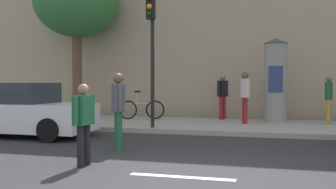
{
  "coord_description": "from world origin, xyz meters",
  "views": [
    {
      "loc": [
        1.4,
        -6.24,
        1.6
      ],
      "look_at": [
        -0.76,
        2.0,
        1.31
      ],
      "focal_mm": 41.25,
      "sensor_mm": 36.0,
      "label": 1
    }
  ],
  "objects_px": {
    "street_tree": "(76,2)",
    "bicycle_leaning": "(141,109)",
    "pedestrian_near_pole": "(84,119)",
    "traffic_light": "(151,39)",
    "poster_column": "(275,80)",
    "pedestrian_in_dark_shirt": "(223,93)",
    "pedestrian_with_backpack": "(245,93)",
    "pedestrian_tallest": "(329,96)",
    "pedestrian_in_light_jacket": "(118,105)",
    "parked_car_silver": "(14,110)"
  },
  "relations": [
    {
      "from": "pedestrian_in_dark_shirt",
      "to": "pedestrian_tallest",
      "type": "bearing_deg",
      "value": -11.49
    },
    {
      "from": "pedestrian_near_pole",
      "to": "pedestrian_in_dark_shirt",
      "type": "xyz_separation_m",
      "value": [
        1.66,
        8.18,
        0.25
      ]
    },
    {
      "from": "pedestrian_tallest",
      "to": "pedestrian_in_dark_shirt",
      "type": "bearing_deg",
      "value": 168.51
    },
    {
      "from": "traffic_light",
      "to": "bicycle_leaning",
      "type": "bearing_deg",
      "value": 115.0
    },
    {
      "from": "pedestrian_tallest",
      "to": "parked_car_silver",
      "type": "xyz_separation_m",
      "value": [
        -9.21,
        -4.25,
        -0.37
      ]
    },
    {
      "from": "poster_column",
      "to": "pedestrian_in_dark_shirt",
      "type": "height_order",
      "value": "poster_column"
    },
    {
      "from": "pedestrian_in_light_jacket",
      "to": "pedestrian_in_dark_shirt",
      "type": "height_order",
      "value": "pedestrian_in_dark_shirt"
    },
    {
      "from": "bicycle_leaning",
      "to": "parked_car_silver",
      "type": "distance_m",
      "value": 4.95
    },
    {
      "from": "street_tree",
      "to": "pedestrian_near_pole",
      "type": "distance_m",
      "value": 9.77
    },
    {
      "from": "pedestrian_near_pole",
      "to": "bicycle_leaning",
      "type": "xyz_separation_m",
      "value": [
        -1.36,
        7.44,
        -0.36
      ]
    },
    {
      "from": "pedestrian_tallest",
      "to": "pedestrian_in_light_jacket",
      "type": "bearing_deg",
      "value": -133.49
    },
    {
      "from": "pedestrian_in_light_jacket",
      "to": "parked_car_silver",
      "type": "relative_size",
      "value": 0.39
    },
    {
      "from": "pedestrian_near_pole",
      "to": "parked_car_silver",
      "type": "height_order",
      "value": "parked_car_silver"
    },
    {
      "from": "pedestrian_in_dark_shirt",
      "to": "pedestrian_with_backpack",
      "type": "relative_size",
      "value": 0.96
    },
    {
      "from": "poster_column",
      "to": "pedestrian_tallest",
      "type": "bearing_deg",
      "value": -7.09
    },
    {
      "from": "traffic_light",
      "to": "pedestrian_with_backpack",
      "type": "height_order",
      "value": "traffic_light"
    },
    {
      "from": "bicycle_leaning",
      "to": "pedestrian_in_dark_shirt",
      "type": "bearing_deg",
      "value": 13.58
    },
    {
      "from": "parked_car_silver",
      "to": "pedestrian_near_pole",
      "type": "bearing_deg",
      "value": -39.41
    },
    {
      "from": "pedestrian_in_light_jacket",
      "to": "bicycle_leaning",
      "type": "distance_m",
      "value": 5.85
    },
    {
      "from": "traffic_light",
      "to": "pedestrian_near_pole",
      "type": "relative_size",
      "value": 2.64
    },
    {
      "from": "poster_column",
      "to": "parked_car_silver",
      "type": "height_order",
      "value": "poster_column"
    },
    {
      "from": "pedestrian_in_dark_shirt",
      "to": "traffic_light",
      "type": "bearing_deg",
      "value": -119.04
    },
    {
      "from": "traffic_light",
      "to": "pedestrian_in_dark_shirt",
      "type": "distance_m",
      "value": 4.17
    },
    {
      "from": "pedestrian_with_backpack",
      "to": "bicycle_leaning",
      "type": "xyz_separation_m",
      "value": [
        -3.94,
        0.55,
        -0.66
      ]
    },
    {
      "from": "poster_column",
      "to": "pedestrian_with_backpack",
      "type": "distance_m",
      "value": 1.35
    },
    {
      "from": "traffic_light",
      "to": "pedestrian_in_light_jacket",
      "type": "bearing_deg",
      "value": -87.27
    },
    {
      "from": "traffic_light",
      "to": "street_tree",
      "type": "relative_size",
      "value": 0.66
    },
    {
      "from": "parked_car_silver",
      "to": "bicycle_leaning",
      "type": "bearing_deg",
      "value": 59.53
    },
    {
      "from": "pedestrian_in_dark_shirt",
      "to": "poster_column",
      "type": "bearing_deg",
      "value": -15.35
    },
    {
      "from": "pedestrian_in_dark_shirt",
      "to": "street_tree",
      "type": "bearing_deg",
      "value": -176.76
    },
    {
      "from": "pedestrian_near_pole",
      "to": "pedestrian_in_dark_shirt",
      "type": "height_order",
      "value": "pedestrian_in_dark_shirt"
    },
    {
      "from": "pedestrian_near_pole",
      "to": "pedestrian_with_backpack",
      "type": "height_order",
      "value": "pedestrian_with_backpack"
    },
    {
      "from": "poster_column",
      "to": "street_tree",
      "type": "relative_size",
      "value": 0.48
    },
    {
      "from": "pedestrian_in_light_jacket",
      "to": "pedestrian_with_backpack",
      "type": "height_order",
      "value": "pedestrian_with_backpack"
    },
    {
      "from": "pedestrian_in_light_jacket",
      "to": "pedestrian_in_dark_shirt",
      "type": "relative_size",
      "value": 1.04
    },
    {
      "from": "traffic_light",
      "to": "parked_car_silver",
      "type": "bearing_deg",
      "value": -155.34
    },
    {
      "from": "street_tree",
      "to": "pedestrian_in_light_jacket",
      "type": "distance_m",
      "value": 8.33
    },
    {
      "from": "poster_column",
      "to": "street_tree",
      "type": "distance_m",
      "value": 8.51
    },
    {
      "from": "parked_car_silver",
      "to": "pedestrian_in_dark_shirt",
      "type": "bearing_deg",
      "value": 42.07
    },
    {
      "from": "pedestrian_near_pole",
      "to": "pedestrian_in_light_jacket",
      "type": "xyz_separation_m",
      "value": [
        -0.02,
        1.78,
        0.16
      ]
    },
    {
      "from": "poster_column",
      "to": "pedestrian_in_dark_shirt",
      "type": "distance_m",
      "value": 2.07
    },
    {
      "from": "traffic_light",
      "to": "pedestrian_with_backpack",
      "type": "xyz_separation_m",
      "value": [
        2.74,
        2.01,
        -1.73
      ]
    },
    {
      "from": "street_tree",
      "to": "bicycle_leaning",
      "type": "relative_size",
      "value": 3.63
    },
    {
      "from": "poster_column",
      "to": "pedestrian_in_light_jacket",
      "type": "height_order",
      "value": "poster_column"
    },
    {
      "from": "pedestrian_tallest",
      "to": "bicycle_leaning",
      "type": "height_order",
      "value": "pedestrian_tallest"
    },
    {
      "from": "pedestrian_in_dark_shirt",
      "to": "bicycle_leaning",
      "type": "height_order",
      "value": "pedestrian_in_dark_shirt"
    },
    {
      "from": "pedestrian_in_light_jacket",
      "to": "parked_car_silver",
      "type": "distance_m",
      "value": 4.11
    },
    {
      "from": "parked_car_silver",
      "to": "pedestrian_with_backpack",
      "type": "bearing_deg",
      "value": 29.92
    },
    {
      "from": "pedestrian_in_light_jacket",
      "to": "parked_car_silver",
      "type": "height_order",
      "value": "pedestrian_in_light_jacket"
    },
    {
      "from": "street_tree",
      "to": "pedestrian_in_light_jacket",
      "type": "height_order",
      "value": "street_tree"
    }
  ]
}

